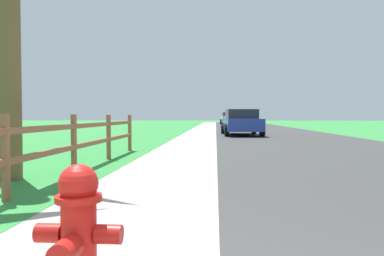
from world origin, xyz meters
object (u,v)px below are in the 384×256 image
Objects in this scene: parked_suv_blue at (241,122)px; parked_car_red at (235,118)px; parked_car_silver at (238,120)px; fire_hydrant at (78,237)px; parked_car_beige at (229,118)px.

parked_suv_blue is 15.80m from parked_car_red.
parked_car_silver is at bearing 87.84° from parked_suv_blue.
parked_suv_blue is at bearing 83.45° from fire_hydrant.
parked_suv_blue is at bearing -91.53° from parked_car_red.
fire_hydrant is at bearing -96.55° from parked_suv_blue.
parked_car_silver is 0.92× the size of parked_car_beige.
parked_suv_blue is at bearing -90.55° from parked_car_beige.
parked_car_beige reaches higher than parked_suv_blue.
parked_car_red is at bearing -88.91° from parked_car_beige.
fire_hydrant is 0.18× the size of parked_car_red.
parked_car_silver is (2.47, 26.78, 0.34)m from fire_hydrant.
parked_car_beige is at bearing 90.16° from parked_car_silver.
fire_hydrant is 26.89m from parked_car_silver.
parked_car_beige is at bearing 91.09° from parked_car_red.
parked_car_beige is at bearing 86.86° from fire_hydrant.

